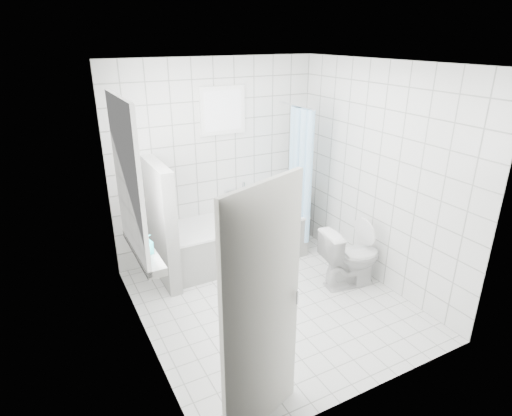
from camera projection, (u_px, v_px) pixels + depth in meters
ground at (272, 303)px, 4.87m from camera, size 3.00×3.00×0.00m
ceiling at (276, 63)px, 3.89m from camera, size 3.00×3.00×0.00m
wall_back at (216, 161)px, 5.60m from camera, size 2.80×0.02×2.60m
wall_front at (377, 260)px, 3.15m from camera, size 2.80×0.02×2.60m
wall_left at (137, 223)px, 3.77m from camera, size 0.02×3.00×2.60m
wall_right at (378, 177)px, 4.99m from camera, size 0.02×3.00×2.60m
window_left at (131, 180)px, 3.92m from camera, size 0.01×0.90×1.40m
window_back at (223, 111)px, 5.36m from camera, size 0.50×0.01×0.50m
window_sill at (144, 251)px, 4.22m from camera, size 0.18×1.02×0.08m
door at (262, 316)px, 3.02m from camera, size 0.76×0.32×2.00m
bathtub at (236, 240)px, 5.71m from camera, size 1.85×0.77×0.58m
partition_wall at (162, 224)px, 5.07m from camera, size 0.15×0.85×1.50m
tiled_ledge at (294, 219)px, 6.40m from camera, size 0.40×0.24×0.55m
toilet at (351, 257)px, 5.11m from camera, size 0.78×0.52×0.74m
curtain_rod at (296, 106)px, 5.43m from camera, size 0.02×0.80×0.02m
shower_curtain at (299, 176)px, 5.66m from camera, size 0.14×0.48×1.78m
tub_faucet at (231, 192)px, 5.82m from camera, size 0.18×0.06×0.06m
sill_bottles at (142, 236)px, 4.19m from camera, size 0.17×0.53×0.28m
ledge_bottles at (296, 195)px, 6.24m from camera, size 0.19×0.16×0.28m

